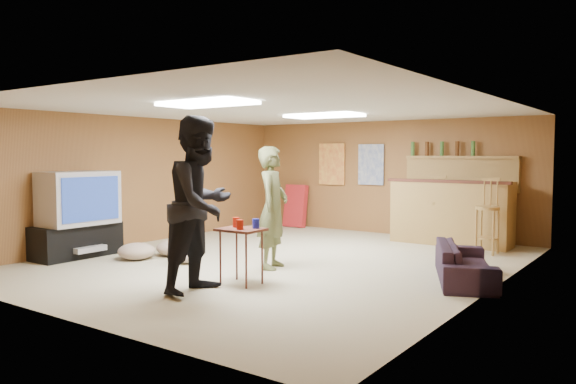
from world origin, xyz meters
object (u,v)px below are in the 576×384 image
Objects in this scene: tv_body at (78,198)px; person_olive at (273,208)px; person_black at (201,204)px; sofa at (465,263)px; tray_table at (241,256)px; bar_counter at (451,213)px.

person_olive is (2.85, 1.05, -0.07)m from tv_body.
tv_body is 3.02m from person_black.
sofa is (2.28, 2.22, -0.76)m from person_black.
person_olive is at bearing 82.82° from sofa.
person_olive is 1.13m from tray_table.
person_olive is 2.47× the size of tray_table.
tray_table is (-2.15, -1.68, 0.10)m from sofa.
person_olive is 2.58m from sofa.
tray_table is (3.11, 0.08, -0.56)m from tv_body.
person_black is at bearing -103.78° from tray_table.
bar_counter is at bearing -39.94° from person_olive.
sofa is at bearing 18.51° from tv_body.
tray_table is (0.26, -0.98, -0.49)m from person_olive.
person_black is at bearing 110.74° from sofa.
bar_counter is (4.15, 4.45, -0.35)m from tv_body.
person_black is 1.25× the size of sofa.
person_black is at bearing 165.70° from person_olive.
tv_body reaches higher than sofa.
tv_body is at bearing 84.96° from sofa.
tv_body is 0.55× the size of person_black.
bar_counter is at bearing 47.00° from tv_body.
person_black is at bearing -103.39° from bar_counter.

